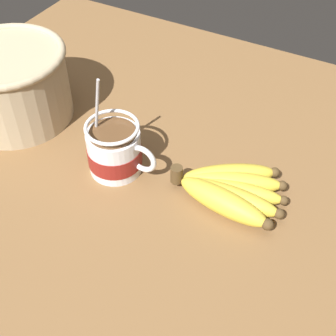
# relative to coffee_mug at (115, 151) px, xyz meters

# --- Properties ---
(table) EXTENTS (1.05, 1.05, 0.03)m
(table) POSITION_rel_coffee_mug_xyz_m (0.04, -0.02, -0.06)
(table) COLOR brown
(table) RESTS_ON ground
(coffee_mug) EXTENTS (0.13, 0.09, 0.18)m
(coffee_mug) POSITION_rel_coffee_mug_xyz_m (0.00, 0.00, 0.00)
(coffee_mug) COLOR silver
(coffee_mug) RESTS_ON table
(banana_bunch) EXTENTS (0.19, 0.15, 0.04)m
(banana_bunch) POSITION_rel_coffee_mug_xyz_m (0.19, 0.03, -0.02)
(banana_bunch) COLOR #4C381E
(banana_bunch) RESTS_ON table
(woven_basket) EXTENTS (0.22, 0.22, 0.14)m
(woven_basket) POSITION_rel_coffee_mug_xyz_m (-0.25, 0.03, 0.03)
(woven_basket) COLOR tan
(woven_basket) RESTS_ON table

